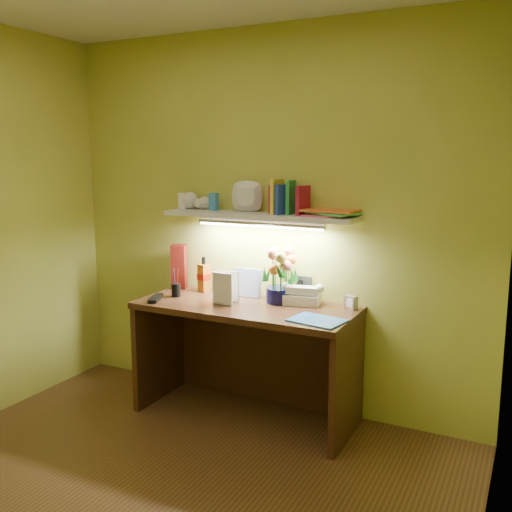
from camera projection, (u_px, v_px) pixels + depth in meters
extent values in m
cube|color=#331E0D|center=(246.00, 361.00, 3.67)|extent=(1.40, 0.60, 0.75)
cube|color=silver|center=(351.00, 302.00, 3.50)|extent=(0.09, 0.07, 0.08)
cube|color=#60130B|center=(179.00, 266.00, 4.04)|extent=(0.13, 0.13, 0.31)
cylinder|color=black|center=(176.00, 286.00, 3.80)|extent=(0.07, 0.07, 0.15)
cube|color=black|center=(156.00, 298.00, 3.72)|extent=(0.13, 0.21, 0.02)
cube|color=#3780D2|center=(317.00, 320.00, 3.25)|extent=(0.33, 0.26, 0.01)
imported|color=silver|center=(218.00, 285.00, 3.70)|extent=(0.15, 0.03, 0.20)
imported|color=silver|center=(213.00, 287.00, 3.63)|extent=(0.15, 0.03, 0.21)
cube|color=silver|center=(258.00, 216.00, 3.67)|extent=(1.30, 0.25, 0.03)
imported|color=silver|center=(184.00, 203.00, 3.93)|extent=(0.14, 0.14, 0.09)
imported|color=silver|center=(196.00, 204.00, 3.87)|extent=(0.11, 0.11, 0.08)
imported|color=silver|center=(246.00, 209.00, 3.70)|extent=(0.25, 0.25, 0.05)
cube|color=silver|center=(182.00, 201.00, 3.95)|extent=(0.06, 0.06, 0.11)
cube|color=#3780D2|center=(214.00, 202.00, 3.84)|extent=(0.06, 0.05, 0.12)
cube|color=#A11736|center=(273.00, 199.00, 3.64)|extent=(0.04, 0.13, 0.18)
cube|color=yellow|center=(277.00, 196.00, 3.61)|extent=(0.04, 0.14, 0.22)
cube|color=#2343A1|center=(284.00, 199.00, 3.57)|extent=(0.07, 0.14, 0.19)
cube|color=#298C43|center=(291.00, 197.00, 3.58)|extent=(0.03, 0.14, 0.21)
cube|color=#A11736|center=(303.00, 200.00, 3.53)|extent=(0.05, 0.13, 0.18)
cube|color=#F15480|center=(325.00, 215.00, 3.48)|extent=(0.28, 0.22, 0.01)
cube|color=#50CD6A|center=(333.00, 213.00, 3.46)|extent=(0.34, 0.29, 0.01)
cube|color=orange|center=(331.00, 210.00, 3.49)|extent=(0.34, 0.26, 0.01)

